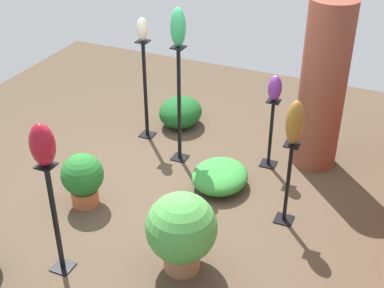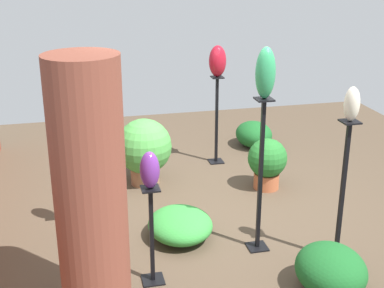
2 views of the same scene
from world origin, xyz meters
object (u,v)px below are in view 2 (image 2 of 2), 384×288
at_px(art_vase_ivory, 352,104).
at_px(potted_plant_front_right, 267,161).
at_px(art_vase_bronze, 84,121).
at_px(art_vase_violet, 150,170).
at_px(pedestal_violet, 152,240).
at_px(pedestal_jade, 260,182).
at_px(pedestal_ivory, 342,198).
at_px(pedestal_bronze, 89,194).
at_px(art_vase_jade, 265,73).
at_px(pedestal_ruby, 217,124).
at_px(brick_pillar, 90,193).
at_px(art_vase_ruby, 218,61).
at_px(potted_plant_front_left, 144,148).

relative_size(art_vase_ivory, potted_plant_front_right, 0.48).
xyz_separation_m(art_vase_bronze, art_vase_ivory, (-1.07, -2.29, 0.32)).
bearing_deg(art_vase_violet, pedestal_violet, 135.00).
distance_m(pedestal_jade, potted_plant_front_right, 1.51).
bearing_deg(pedestal_violet, pedestal_ivory, -91.28).
xyz_separation_m(pedestal_bronze, art_vase_ivory, (-1.07, -2.29, 1.12)).
distance_m(art_vase_bronze, art_vase_ivory, 2.55).
relative_size(pedestal_bronze, art_vase_ivory, 3.20).
distance_m(pedestal_violet, art_vase_bronze, 1.41).
bearing_deg(art_vase_jade, art_vase_bronze, 66.49).
relative_size(pedestal_bronze, pedestal_ruby, 0.81).
distance_m(pedestal_violet, art_vase_jade, 1.81).
distance_m(brick_pillar, art_vase_jade, 1.90).
xyz_separation_m(pedestal_ivory, pedestal_jade, (0.37, 0.68, 0.07)).
xyz_separation_m(pedestal_bronze, art_vase_ruby, (1.62, -1.83, 0.99)).
xyz_separation_m(art_vase_ruby, art_vase_jade, (-2.33, 0.22, 0.36)).
distance_m(art_vase_jade, potted_plant_front_left, 2.42).
distance_m(pedestal_ruby, pedestal_violet, 2.97).
xyz_separation_m(art_vase_ivory, art_vase_violet, (0.04, 1.80, -0.47)).
bearing_deg(art_vase_bronze, potted_plant_front_right, -73.99).
bearing_deg(art_vase_jade, pedestal_jade, 14.04).
height_order(pedestal_ivory, pedestal_violet, pedestal_ivory).
height_order(pedestal_jade, art_vase_bronze, pedestal_jade).
bearing_deg(potted_plant_front_right, potted_plant_front_left, 71.30).
xyz_separation_m(art_vase_bronze, art_vase_ruby, (1.62, -1.83, 0.20)).
height_order(brick_pillar, potted_plant_front_right, brick_pillar).
xyz_separation_m(pedestal_bronze, art_vase_violet, (-1.03, -0.49, 0.64)).
bearing_deg(pedestal_ivory, pedestal_ruby, 9.74).
relative_size(pedestal_violet, art_vase_bronze, 1.88).
bearing_deg(pedestal_bronze, potted_plant_front_left, -33.33).
bearing_deg(pedestal_ivory, pedestal_bronze, 65.04).
bearing_deg(pedestal_ruby, art_vase_ivory, -170.26).
bearing_deg(art_vase_bronze, pedestal_jade, -113.51).
distance_m(pedestal_ivory, art_vase_ruby, 2.84).
bearing_deg(pedestal_bronze, brick_pillar, 179.07).
distance_m(art_vase_ruby, potted_plant_front_left, 1.54).
relative_size(art_vase_ruby, art_vase_violet, 1.27).
relative_size(pedestal_ruby, art_vase_jade, 2.60).
xyz_separation_m(pedestal_jade, pedestal_violet, (-0.33, 1.12, -0.31)).
height_order(pedestal_ivory, potted_plant_front_left, pedestal_ivory).
xyz_separation_m(brick_pillar, pedestal_jade, (0.64, -1.64, -0.35)).
height_order(pedestal_bronze, pedestal_ivory, pedestal_ivory).
distance_m(brick_pillar, pedestal_ruby, 3.53).
bearing_deg(art_vase_bronze, art_vase_violet, -154.44).
relative_size(pedestal_ivory, potted_plant_front_left, 1.65).
distance_m(pedestal_jade, art_vase_ruby, 2.44).
bearing_deg(art_vase_jade, pedestal_ruby, -5.35).
distance_m(pedestal_ruby, art_vase_ivory, 2.91).
relative_size(pedestal_bronze, art_vase_violet, 3.03).
relative_size(pedestal_ruby, art_vase_ivory, 3.96).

